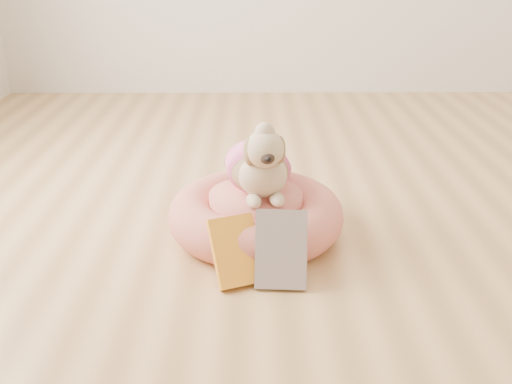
{
  "coord_description": "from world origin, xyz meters",
  "views": [
    {
      "loc": [
        -0.37,
        -1.55,
        0.91
      ],
      "look_at": [
        -0.36,
        0.14,
        0.18
      ],
      "focal_mm": 40.0,
      "sensor_mm": 36.0,
      "label": 1
    }
  ],
  "objects_px": {
    "dog": "(259,153)",
    "pet_bed": "(256,215)",
    "book_white": "(281,249)",
    "book_yellow": "(236,251)"
  },
  "relations": [
    {
      "from": "dog",
      "to": "pet_bed",
      "type": "bearing_deg",
      "value": -126.21
    },
    {
      "from": "dog",
      "to": "book_white",
      "type": "height_order",
      "value": "dog"
    },
    {
      "from": "dog",
      "to": "book_yellow",
      "type": "relative_size",
      "value": 1.8
    },
    {
      "from": "pet_bed",
      "to": "book_white",
      "type": "relative_size",
      "value": 2.58
    },
    {
      "from": "pet_bed",
      "to": "book_white",
      "type": "bearing_deg",
      "value": -76.88
    },
    {
      "from": "book_yellow",
      "to": "book_white",
      "type": "xyz_separation_m",
      "value": [
        0.13,
        -0.02,
        0.02
      ]
    },
    {
      "from": "book_yellow",
      "to": "dog",
      "type": "bearing_deg",
      "value": 55.88
    },
    {
      "from": "book_yellow",
      "to": "pet_bed",
      "type": "bearing_deg",
      "value": 57.17
    },
    {
      "from": "dog",
      "to": "book_white",
      "type": "distance_m",
      "value": 0.38
    },
    {
      "from": "pet_bed",
      "to": "book_white",
      "type": "distance_m",
      "value": 0.31
    }
  ]
}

